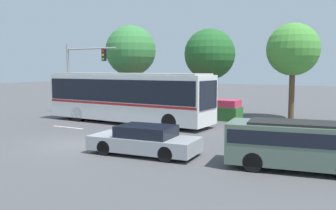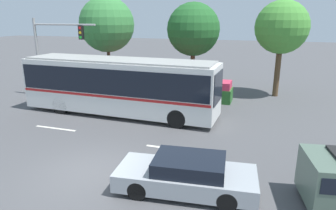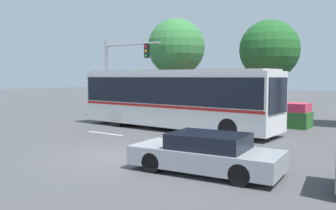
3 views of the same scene
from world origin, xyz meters
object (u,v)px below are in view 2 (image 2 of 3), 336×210
at_px(city_bus, 119,83).
at_px(traffic_light_pole, 52,46).
at_px(street_tree_right, 282,28).
at_px(sedan_foreground, 187,175).
at_px(street_tree_centre, 193,30).
at_px(street_tree_left, 107,25).

height_order(city_bus, traffic_light_pole, traffic_light_pole).
height_order(traffic_light_pole, street_tree_right, street_tree_right).
distance_m(sedan_foreground, street_tree_right, 15.17).
height_order(street_tree_centre, street_tree_right, street_tree_right).
bearing_deg(sedan_foreground, street_tree_left, -58.05).
xyz_separation_m(city_bus, street_tree_centre, (2.65, 7.14, 2.81)).
height_order(city_bus, street_tree_centre, street_tree_centre).
distance_m(city_bus, traffic_light_pole, 6.79).
distance_m(street_tree_centre, street_tree_right, 6.20).
bearing_deg(street_tree_right, city_bus, -140.10).
distance_m(sedan_foreground, traffic_light_pole, 15.37).
bearing_deg(traffic_light_pole, street_tree_left, 49.74).
height_order(sedan_foreground, traffic_light_pole, traffic_light_pole).
relative_size(traffic_light_pole, street_tree_left, 0.78).
bearing_deg(street_tree_right, traffic_light_pole, -160.82).
xyz_separation_m(street_tree_left, street_tree_centre, (6.19, 1.86, -0.35)).
relative_size(traffic_light_pole, street_tree_right, 0.82).
distance_m(sedan_foreground, street_tree_centre, 14.93).
height_order(city_bus, street_tree_right, street_tree_right).
bearing_deg(traffic_light_pole, street_tree_centre, 29.40).
relative_size(city_bus, street_tree_left, 1.65).
height_order(sedan_foreground, street_tree_left, street_tree_left).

